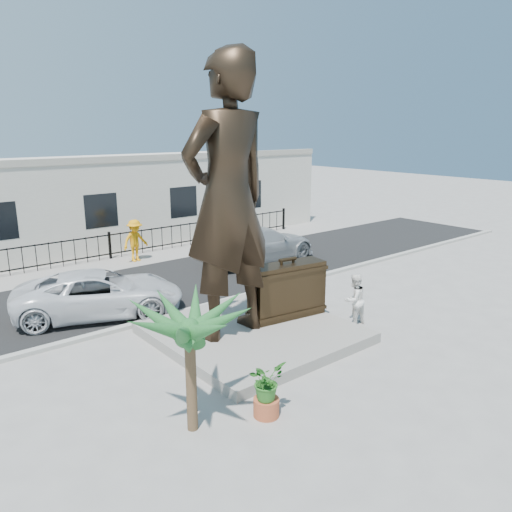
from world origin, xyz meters
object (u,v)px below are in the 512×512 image
(statue, at_px, (227,199))
(car_white, at_px, (100,293))
(tourist, at_px, (354,300))
(suitcase, at_px, (287,290))

(statue, distance_m, car_white, 5.91)
(tourist, distance_m, car_white, 8.20)
(tourist, bearing_deg, car_white, -42.73)
(suitcase, distance_m, tourist, 2.13)
(suitcase, height_order, car_white, suitcase)
(suitcase, distance_m, car_white, 6.14)
(statue, bearing_deg, car_white, -68.61)
(car_white, bearing_deg, suitcase, -115.37)
(statue, distance_m, tourist, 5.24)
(statue, height_order, suitcase, statue)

